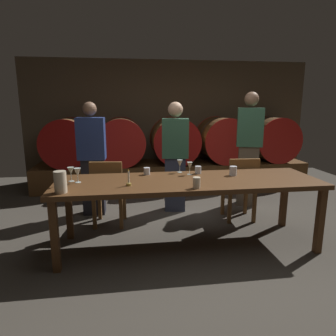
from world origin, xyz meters
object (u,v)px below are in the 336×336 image
Objects in this scene: dining_table at (188,185)px; candle_center at (129,181)px; wine_glass_right at (180,164)px; cup_far_left at (147,171)px; guest_center at (175,156)px; wine_glass_far_right at (190,166)px; chair_left at (108,190)px; wine_glass_left at (71,171)px; cup_far_right at (233,171)px; cup_center_right at (198,170)px; guest_left at (92,159)px; guest_right at (249,149)px; wine_glass_center at (77,173)px; wine_barrel_left at (121,141)px; wine_glass_far_left at (59,177)px; wine_barrel_right at (221,140)px; wine_barrel_far_right at (270,139)px; wine_barrel_center at (174,140)px; chair_right at (241,186)px; cup_center_left at (196,183)px; wine_barrel_far_left at (69,142)px.

candle_center is (-0.65, -0.15, 0.11)m from dining_table.
cup_far_left is (-0.40, -0.06, -0.06)m from wine_glass_right.
wine_glass_far_right is at bearing 99.35° from guest_center.
wine_glass_far_right is (0.97, -0.44, 0.38)m from chair_left.
wine_glass_left is 1.45× the size of cup_far_right.
guest_center reaches higher than dining_table.
cup_far_right is (0.38, -0.14, 0.01)m from cup_center_right.
guest_left is 2.35m from guest_right.
chair_left is 0.78m from wine_glass_center.
cup_center_right is (0.11, 0.04, -0.06)m from wine_glass_far_right.
wine_barrel_left is at bearing 109.06° from wine_glass_far_right.
wine_glass_far_left is at bearing -140.07° from wine_glass_center.
wine_barrel_left reaches higher than wine_glass_far_left.
dining_table is at bearing -35.95° from cup_far_left.
wine_barrel_left is 1.00× the size of wine_barrel_right.
wine_barrel_far_right reaches higher than dining_table.
wine_glass_center is (-1.22, -1.11, 0.05)m from guest_center.
dining_table is at bearing -95.77° from wine_barrel_center.
guest_center is (1.19, -0.01, 0.01)m from guest_left.
wine_barrel_far_right is at bearing 35.48° from wine_glass_left.
wine_glass_far_left is 1.38m from wine_glass_right.
wine_glass_far_left is at bearing -143.14° from wine_barrel_far_right.
candle_center is (-1.50, -0.77, 0.32)m from chair_right.
wine_glass_right reaches higher than chair_left.
guest_center reaches higher than candle_center.
wine_glass_right is (-2.26, -2.22, -0.01)m from wine_barrel_far_right.
guest_right is 1.29m from cup_far_right.
wine_barrel_left is at bearing 104.56° from cup_center_left.
wine_glass_right is (1.15, 0.32, -0.00)m from wine_glass_center.
cup_far_left is (0.71, -0.87, -0.01)m from guest_left.
wine_glass_far_right is at bearing 75.00° from dining_table.
chair_right is at bearing 48.56° from cup_center_left.
dining_table is at bearing -130.74° from wine_barrel_far_right.
cup_center_right is at bearing 62.32° from guest_right.
wine_barrel_left is at bearing -87.94° from chair_left.
wine_barrel_right reaches higher than cup_center_left.
wine_barrel_center is at bearing 0.00° from wine_barrel_left.
wine_glass_far_right is at bearing -54.86° from wine_glass_right.
cup_center_right is at bearing 106.46° from guest_center.
dining_table is 20.16× the size of wine_glass_far_left.
wine_barrel_far_left reaches higher than chair_right.
wine_glass_left is (-2.46, -2.48, -0.00)m from wine_barrel_right.
cup_far_left is 0.75× the size of cup_center_left.
guest_right is 2.32m from candle_center.
cup_center_right is 0.84× the size of cup_far_right.
chair_right is (0.59, -1.97, -0.39)m from wine_barrel_center.
guest_left is 17.80× the size of cup_center_right.
guest_left is at bearing 84.20° from wine_glass_left.
chair_left is 1.20m from cup_center_right.
cup_far_right is (1.73, 0.08, -0.05)m from wine_glass_center.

